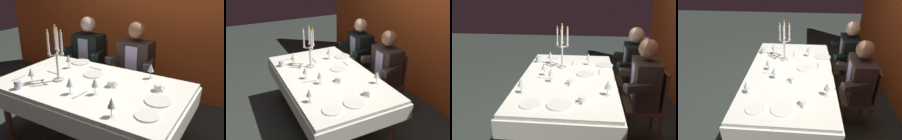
% 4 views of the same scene
% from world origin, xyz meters
% --- Properties ---
extents(back_wall, '(6.00, 0.12, 2.70)m').
position_xyz_m(back_wall, '(0.00, 1.66, 1.35)').
color(back_wall, '#DE5A22').
rests_on(back_wall, ground_plane).
extents(dining_table, '(1.94, 1.14, 0.74)m').
position_xyz_m(dining_table, '(0.00, 0.00, 0.62)').
color(dining_table, white).
rests_on(dining_table, ground_plane).
extents(candelabra, '(0.15, 0.17, 0.59)m').
position_xyz_m(candelabra, '(-0.35, -0.10, 1.00)').
color(candelabra, silver).
rests_on(candelabra, dining_table).
extents(dinner_plate_0, '(0.24, 0.24, 0.01)m').
position_xyz_m(dinner_plate_0, '(0.71, -0.02, 0.75)').
color(dinner_plate_0, white).
rests_on(dinner_plate_0, dining_table).
extents(dinner_plate_1, '(0.20, 0.20, 0.01)m').
position_xyz_m(dinner_plate_1, '(0.73, -0.29, 0.75)').
color(dinner_plate_1, white).
rests_on(dinner_plate_1, dining_table).
extents(dinner_plate_2, '(0.23, 0.23, 0.01)m').
position_xyz_m(dinner_plate_2, '(-0.12, 0.21, 0.75)').
color(dinner_plate_2, white).
rests_on(dinner_plate_2, dining_table).
extents(dinner_plate_3, '(0.22, 0.22, 0.01)m').
position_xyz_m(dinner_plate_3, '(-0.49, 0.46, 0.75)').
color(dinner_plate_3, white).
rests_on(dinner_plate_3, dining_table).
extents(wine_glass_0, '(0.07, 0.07, 0.16)m').
position_xyz_m(wine_glass_0, '(-0.54, -0.29, 0.86)').
color(wine_glass_0, silver).
rests_on(wine_glass_0, dining_table).
extents(wine_glass_1, '(0.07, 0.07, 0.16)m').
position_xyz_m(wine_glass_1, '(0.45, 0.44, 0.85)').
color(wine_glass_1, silver).
rests_on(wine_glass_1, dining_table).
extents(wine_glass_2, '(0.07, 0.07, 0.16)m').
position_xyz_m(wine_glass_2, '(0.49, -0.43, 0.85)').
color(wine_glass_2, silver).
rests_on(wine_glass_2, dining_table).
extents(wine_glass_3, '(0.07, 0.07, 0.16)m').
position_xyz_m(wine_glass_3, '(-0.50, 0.24, 0.85)').
color(wine_glass_3, silver).
rests_on(wine_glass_3, dining_table).
extents(wine_glass_4, '(0.07, 0.07, 0.16)m').
position_xyz_m(wine_glass_4, '(-0.04, -0.29, 0.85)').
color(wine_glass_4, silver).
rests_on(wine_glass_4, dining_table).
extents(wine_glass_5, '(0.07, 0.07, 0.16)m').
position_xyz_m(wine_glass_5, '(0.16, -0.18, 0.85)').
color(wine_glass_5, silver).
rests_on(wine_glass_5, dining_table).
extents(water_tumbler_0, '(0.07, 0.07, 0.08)m').
position_xyz_m(water_tumbler_0, '(-0.55, -0.46, 0.78)').
color(water_tumbler_0, silver).
rests_on(water_tumbler_0, dining_table).
extents(coffee_cup_0, '(0.13, 0.12, 0.06)m').
position_xyz_m(coffee_cup_0, '(0.20, 0.05, 0.77)').
color(coffee_cup_0, white).
rests_on(coffee_cup_0, dining_table).
extents(coffee_cup_1, '(0.13, 0.12, 0.06)m').
position_xyz_m(coffee_cup_1, '(0.63, 0.19, 0.77)').
color(coffee_cup_1, white).
rests_on(coffee_cup_1, dining_table).
extents(knife_0, '(0.19, 0.03, 0.01)m').
position_xyz_m(knife_0, '(-0.54, 0.02, 0.74)').
color(knife_0, '#B7B7BC').
rests_on(knife_0, dining_table).
extents(fork_1, '(0.17, 0.03, 0.01)m').
position_xyz_m(fork_1, '(-0.21, 0.38, 0.74)').
color(fork_1, '#B7B7BC').
rests_on(fork_1, dining_table).
extents(knife_2, '(0.05, 0.19, 0.01)m').
position_xyz_m(knife_2, '(0.05, -0.26, 0.74)').
color(knife_2, '#B7B7BC').
rests_on(knife_2, dining_table).
extents(fork_3, '(0.03, 0.17, 0.01)m').
position_xyz_m(fork_3, '(-0.75, -0.29, 0.74)').
color(fork_3, '#B7B7BC').
rests_on(fork_3, dining_table).
extents(seated_diner_0, '(0.63, 0.48, 1.24)m').
position_xyz_m(seated_diner_0, '(-0.66, 0.89, 0.74)').
color(seated_diner_0, brown).
rests_on(seated_diner_0, ground_plane).
extents(seated_diner_1, '(0.63, 0.48, 1.24)m').
position_xyz_m(seated_diner_1, '(0.07, 0.89, 0.74)').
color(seated_diner_1, brown).
rests_on(seated_diner_1, ground_plane).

